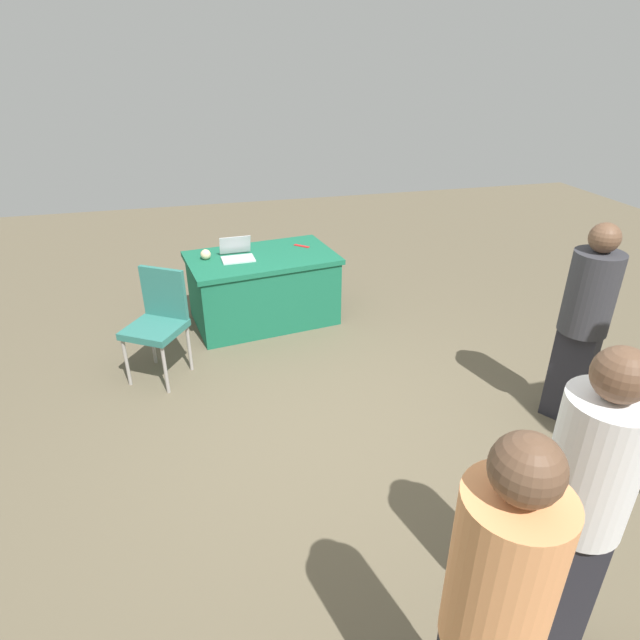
{
  "coord_description": "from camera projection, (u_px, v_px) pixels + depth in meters",
  "views": [
    {
      "loc": [
        0.9,
        2.93,
        2.57
      ],
      "look_at": [
        0.09,
        -0.26,
        0.9
      ],
      "focal_mm": 29.56,
      "sensor_mm": 36.0,
      "label": 1
    }
  ],
  "objects": [
    {
      "name": "ground_plane",
      "position": [
        341.0,
        442.0,
        3.89
      ],
      "size": [
        14.4,
        14.4,
        0.0
      ],
      "primitive_type": "plane",
      "color": "brown"
    },
    {
      "name": "table_foreground",
      "position": [
        263.0,
        288.0,
        5.53
      ],
      "size": [
        1.59,
        1.1,
        0.73
      ],
      "rotation": [
        0.0,
        0.0,
        0.15
      ],
      "color": "#196647",
      "rests_on": "ground"
    },
    {
      "name": "chair_tucked_left",
      "position": [
        158.0,
        318.0,
        4.49
      ],
      "size": [
        0.61,
        0.61,
        0.96
      ],
      "rotation": [
        0.0,
        0.0,
        -0.57
      ],
      "color": "#9E9993",
      "rests_on": "ground"
    },
    {
      "name": "person_presenter",
      "position": [
        583.0,
        501.0,
        2.18
      ],
      "size": [
        0.4,
        0.4,
        1.64
      ],
      "rotation": [
        0.0,
        0.0,
        1.39
      ],
      "color": "#26262D",
      "rests_on": "ground"
    },
    {
      "name": "person_attendee_standing",
      "position": [
        493.0,
        612.0,
        1.74
      ],
      "size": [
        0.41,
        0.41,
        1.65
      ],
      "rotation": [
        0.0,
        0.0,
        2.92
      ],
      "color": "#26262D",
      "rests_on": "ground"
    },
    {
      "name": "person_attendee_browsing",
      "position": [
        584.0,
        318.0,
        3.79
      ],
      "size": [
        0.47,
        0.47,
        1.57
      ],
      "rotation": [
        0.0,
        0.0,
        5.27
      ],
      "color": "#26262D",
      "rests_on": "ground"
    },
    {
      "name": "laptop_silver",
      "position": [
        237.0,
        255.0,
        5.27
      ],
      "size": [
        0.33,
        0.31,
        0.21
      ],
      "rotation": [
        0.0,
        0.0,
        0.05
      ],
      "color": "silver",
      "rests_on": "table_foreground"
    },
    {
      "name": "yarn_ball",
      "position": [
        206.0,
        254.0,
        5.25
      ],
      "size": [
        0.1,
        0.1,
        0.1
      ],
      "primitive_type": "sphere",
      "color": "beige",
      "rests_on": "table_foreground"
    },
    {
      "name": "scissors_red",
      "position": [
        302.0,
        246.0,
        5.62
      ],
      "size": [
        0.16,
        0.15,
        0.01
      ],
      "primitive_type": "cube",
      "rotation": [
        0.0,
        0.0,
        2.39
      ],
      "color": "red",
      "rests_on": "table_foreground"
    }
  ]
}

